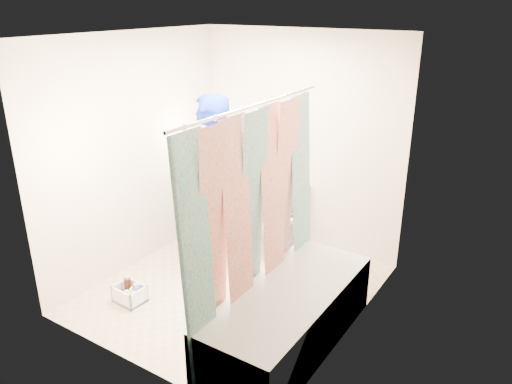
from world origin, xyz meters
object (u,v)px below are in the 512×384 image
Objects in this scene: bathtub at (289,315)px; toilet at (277,220)px; plumber at (210,183)px; cleaning_caddy at (130,295)px.

bathtub is 2.34× the size of toilet.
bathtub is 0.95× the size of plumber.
plumber is 6.40× the size of cleaning_caddy.
toilet is 2.61× the size of cleaning_caddy.
bathtub is 1.58m from cleaning_caddy.
plumber is at bearing 151.65° from bathtub.
plumber is 1.33m from cleaning_caddy.
bathtub is at bearing 42.39° from plumber.
toilet reaches higher than bathtub.
toilet is (-0.92, 1.37, 0.11)m from bathtub.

